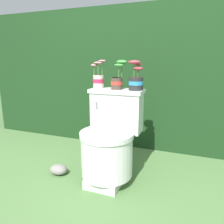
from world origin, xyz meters
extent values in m
plane|color=#4C703D|center=(0.00, 0.00, 0.00)|extent=(12.00, 12.00, 0.00)
cube|color=#193819|center=(0.00, 1.11, 0.75)|extent=(3.82, 0.62, 1.50)
cube|color=silver|center=(-0.02, 0.04, 0.03)|extent=(0.26, 0.34, 0.07)
cylinder|color=silver|center=(-0.02, 0.04, 0.23)|extent=(0.40, 0.40, 0.31)
cylinder|color=silver|center=(-0.02, 0.04, 0.40)|extent=(0.42, 0.42, 0.04)
cube|color=silver|center=(-0.02, 0.26, 0.53)|extent=(0.42, 0.17, 0.33)
cube|color=silver|center=(-0.02, 0.26, 0.70)|extent=(0.44, 0.20, 0.03)
cylinder|color=silver|center=(-0.17, 0.15, 0.62)|extent=(0.02, 0.05, 0.02)
cylinder|color=beige|center=(-0.19, 0.28, 0.77)|extent=(0.09, 0.09, 0.11)
cylinder|color=#D1234C|center=(-0.19, 0.28, 0.78)|extent=(0.09, 0.09, 0.03)
cylinder|color=#332319|center=(-0.19, 0.28, 0.82)|extent=(0.08, 0.08, 0.01)
cylinder|color=#4C753D|center=(-0.18, 0.25, 0.88)|extent=(0.01, 0.01, 0.09)
ellipsoid|color=#B26B75|center=(-0.18, 0.25, 0.93)|extent=(0.07, 0.05, 0.02)
cylinder|color=#4C753D|center=(-0.16, 0.28, 0.88)|extent=(0.01, 0.01, 0.11)
ellipsoid|color=#B26B75|center=(-0.16, 0.28, 0.95)|extent=(0.06, 0.05, 0.02)
cylinder|color=#4C753D|center=(-0.22, 0.26, 0.87)|extent=(0.01, 0.01, 0.07)
ellipsoid|color=#B26B75|center=(-0.22, 0.26, 0.91)|extent=(0.06, 0.04, 0.02)
cylinder|color=#47382D|center=(-0.02, 0.26, 0.77)|extent=(0.09, 0.09, 0.09)
cylinder|color=red|center=(-0.02, 0.26, 0.77)|extent=(0.10, 0.10, 0.03)
cylinder|color=#332319|center=(-0.02, 0.26, 0.81)|extent=(0.09, 0.09, 0.01)
cylinder|color=#4C753D|center=(0.00, 0.25, 0.86)|extent=(0.01, 0.01, 0.09)
ellipsoid|color=#387F38|center=(0.00, 0.25, 0.91)|extent=(0.08, 0.05, 0.02)
cylinder|color=#4C753D|center=(0.02, 0.28, 0.87)|extent=(0.01, 0.01, 0.11)
ellipsoid|color=#387F38|center=(0.02, 0.28, 0.94)|extent=(0.09, 0.07, 0.03)
cylinder|color=#262628|center=(0.14, 0.26, 0.77)|extent=(0.11, 0.11, 0.10)
cylinder|color=#2D84BC|center=(0.14, 0.26, 0.78)|extent=(0.12, 0.12, 0.03)
cylinder|color=#332319|center=(0.14, 0.26, 0.82)|extent=(0.10, 0.10, 0.01)
cylinder|color=#4C753D|center=(0.12, 0.26, 0.87)|extent=(0.01, 0.01, 0.10)
ellipsoid|color=#93333D|center=(0.12, 0.26, 0.94)|extent=(0.10, 0.07, 0.03)
cylinder|color=#4C753D|center=(0.15, 0.29, 0.87)|extent=(0.01, 0.01, 0.09)
ellipsoid|color=#93333D|center=(0.15, 0.29, 0.92)|extent=(0.05, 0.04, 0.02)
cylinder|color=#4C753D|center=(0.16, 0.26, 0.85)|extent=(0.01, 0.01, 0.06)
ellipsoid|color=#93333D|center=(0.16, 0.26, 0.89)|extent=(0.08, 0.05, 0.03)
ellipsoid|color=gray|center=(-0.45, 0.00, 0.04)|extent=(0.15, 0.12, 0.08)
camera|label=1|loc=(0.58, -1.42, 0.95)|focal=35.00mm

